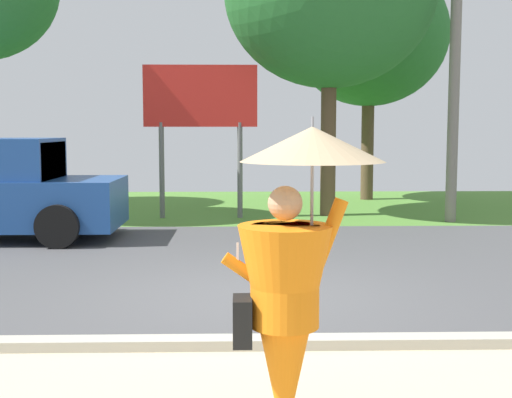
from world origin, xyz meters
TOP-DOWN VIEW (x-y plane):
  - ground_plane at (0.00, 2.95)m, footprint 40.00×22.00m
  - monk_pedestrian at (0.15, -4.01)m, footprint 1.03×0.91m
  - utility_pole at (4.53, 6.68)m, footprint 1.80×0.24m
  - roadside_billboard at (-1.05, 7.46)m, footprint 2.60×0.12m
  - tree_left_far at (3.56, 11.50)m, footprint 4.49×4.49m

SIDE VIEW (x-z plane):
  - ground_plane at x=0.00m, z-range -0.15..0.05m
  - monk_pedestrian at x=0.15m, z-range 0.00..2.13m
  - roadside_billboard at x=-1.05m, z-range 0.80..4.30m
  - utility_pole at x=4.53m, z-range 0.17..6.36m
  - tree_left_far at x=3.56m, z-range 1.34..8.12m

